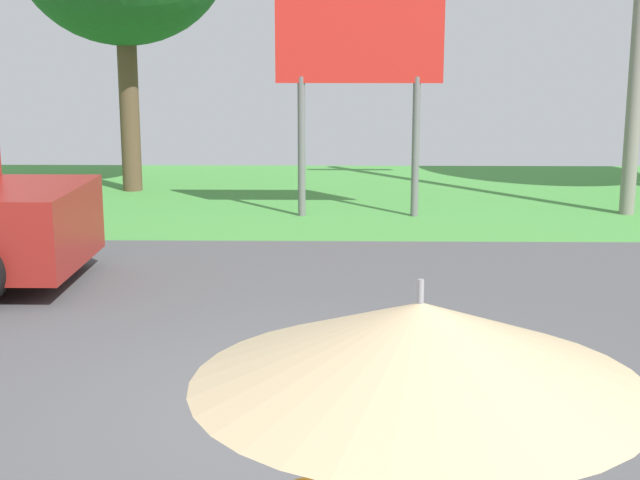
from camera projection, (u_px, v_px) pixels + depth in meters
The scene contains 2 objects.
ground_plane at pixel (306, 306), 9.78m from camera, with size 40.00×22.00×0.20m.
roadside_billboard at pixel (359, 54), 14.07m from camera, with size 2.60×0.12×3.50m.
Camera 1 is at (0.32, -6.45, 2.72)m, focal length 51.22 mm.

